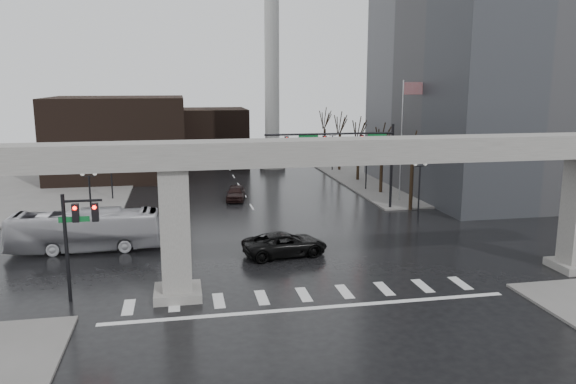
{
  "coord_description": "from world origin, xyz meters",
  "views": [
    {
      "loc": [
        -6.59,
        -30.32,
        11.85
      ],
      "look_at": [
        0.5,
        6.26,
        4.5
      ],
      "focal_mm": 35.0,
      "sensor_mm": 36.0,
      "label": 1
    }
  ],
  "objects_px": {
    "far_car": "(236,193)",
    "pickup_truck": "(285,244)",
    "city_bus": "(85,230)",
    "signal_mast_arm": "(353,148)"
  },
  "relations": [
    {
      "from": "far_car",
      "to": "pickup_truck",
      "type": "bearing_deg",
      "value": -75.54
    },
    {
      "from": "city_bus",
      "to": "signal_mast_arm",
      "type": "bearing_deg",
      "value": -68.14
    },
    {
      "from": "pickup_truck",
      "to": "signal_mast_arm",
      "type": "bearing_deg",
      "value": -43.54
    },
    {
      "from": "signal_mast_arm",
      "to": "far_car",
      "type": "bearing_deg",
      "value": 146.91
    },
    {
      "from": "pickup_truck",
      "to": "city_bus",
      "type": "relative_size",
      "value": 0.56
    },
    {
      "from": "signal_mast_arm",
      "to": "pickup_truck",
      "type": "xyz_separation_m",
      "value": [
        -8.68,
        -12.44,
        -5.02
      ]
    },
    {
      "from": "city_bus",
      "to": "far_car",
      "type": "relative_size",
      "value": 2.39
    },
    {
      "from": "city_bus",
      "to": "far_car",
      "type": "height_order",
      "value": "city_bus"
    },
    {
      "from": "pickup_truck",
      "to": "far_car",
      "type": "relative_size",
      "value": 1.33
    },
    {
      "from": "city_bus",
      "to": "far_car",
      "type": "xyz_separation_m",
      "value": [
        12.21,
        15.2,
        -0.72
      ]
    }
  ]
}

